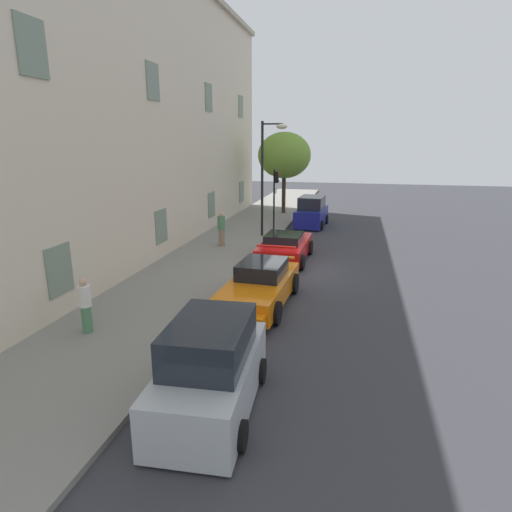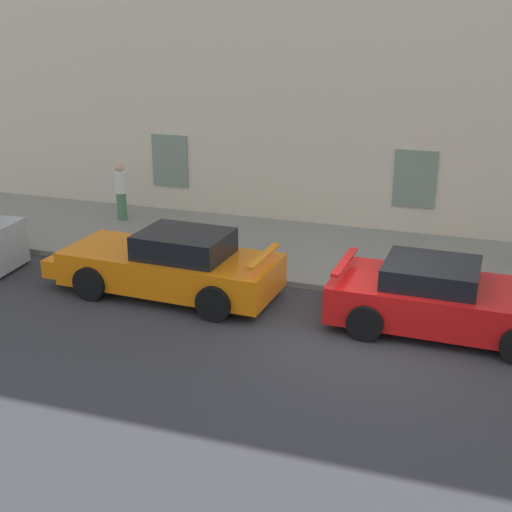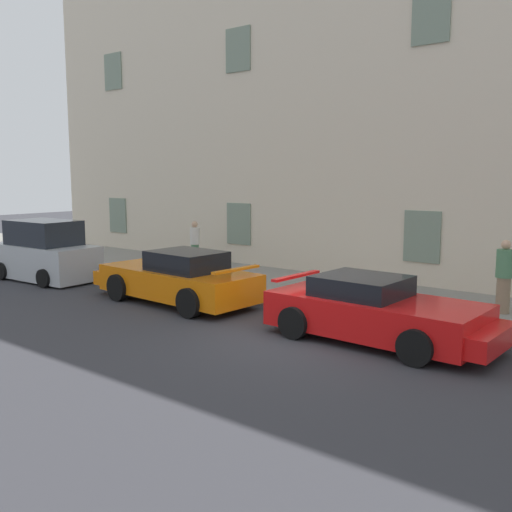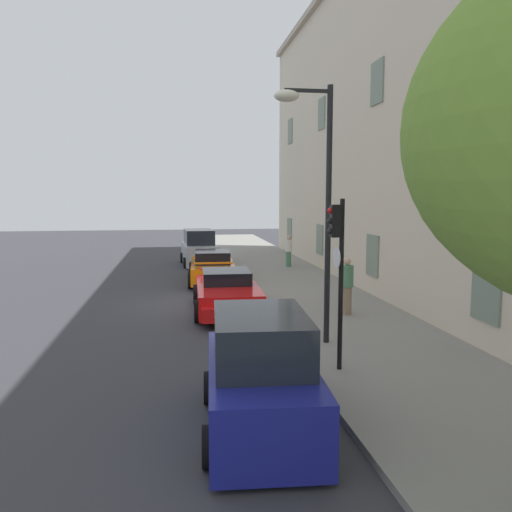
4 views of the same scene
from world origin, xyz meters
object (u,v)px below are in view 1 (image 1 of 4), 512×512
hatchback_distant (311,213)px  traffic_light (275,189)px  tree_near_kerb (284,155)px  pedestrian_strolling (221,229)px  street_lamp (270,159)px  sportscar_red_lead (258,288)px  sportscar_yellow_flank (286,247)px  hatchback_parked (211,371)px  pedestrian_admiring (85,305)px

hatchback_distant → traffic_light: size_ratio=1.06×
tree_near_kerb → pedestrian_strolling: 11.61m
street_lamp → tree_near_kerb: bearing=4.0°
sportscar_red_lead → sportscar_yellow_flank: bearing=0.7°
tree_near_kerb → traffic_light: bearing=-175.0°
tree_near_kerb → hatchback_parked: bearing=-173.8°
sportscar_yellow_flank → hatchback_distant: 8.38m
street_lamp → pedestrian_admiring: (-13.56, 2.43, -3.42)m
street_lamp → pedestrian_strolling: size_ratio=3.56×
sportscar_red_lead → pedestrian_strolling: pedestrian_strolling is taller
tree_near_kerb → street_lamp: street_lamp is taller
pedestrian_admiring → pedestrian_strolling: pedestrian_strolling is taller
sportscar_yellow_flank → hatchback_parked: 11.73m
pedestrian_admiring → sportscar_yellow_flank: bearing=-23.6°
hatchback_parked → traffic_light: traffic_light is taller
tree_near_kerb → traffic_light: 6.51m
hatchback_distant → sportscar_yellow_flank: bearing=178.0°
hatchback_distant → traffic_light: (-2.20, 1.96, 1.72)m
tree_near_kerb → pedestrian_strolling: tree_near_kerb is taller
tree_near_kerb → street_lamp: bearing=-176.0°
hatchback_distant → traffic_light: bearing=138.2°
traffic_light → street_lamp: size_ratio=0.57×
sportscar_red_lead → sportscar_yellow_flank: 6.02m
hatchback_parked → pedestrian_admiring: hatchback_parked is taller
traffic_light → pedestrian_strolling: bearing=158.8°
street_lamp → pedestrian_admiring: street_lamp is taller
hatchback_distant → pedestrian_admiring: bearing=166.2°
hatchback_distant → street_lamp: bearing=155.0°
traffic_light → pedestrian_admiring: (-15.52, 2.40, -1.61)m
sportscar_yellow_flank → hatchback_parked: bearing=-178.1°
hatchback_distant → tree_near_kerb: (4.05, 2.51, 3.46)m
sportscar_yellow_flank → hatchback_distant: bearing=-2.0°
hatchback_parked → street_lamp: 16.45m
sportscar_red_lead → hatchback_parked: hatchback_parked is taller
pedestrian_strolling → tree_near_kerb: bearing=-6.8°
sportscar_yellow_flank → tree_near_kerb: size_ratio=0.82×
hatchback_parked → pedestrian_strolling: 13.67m
hatchback_distant → hatchback_parked: bearing=-179.7°
traffic_light → tree_near_kerb: bearing=5.0°
sportscar_red_lead → hatchback_parked: 5.72m
hatchback_parked → pedestrian_admiring: size_ratio=2.42×
sportscar_yellow_flank → tree_near_kerb: bearing=10.1°
hatchback_distant → tree_near_kerb: bearing=31.8°
sportscar_red_lead → hatchback_distant: 14.39m
sportscar_yellow_flank → pedestrian_strolling: 3.81m
street_lamp → pedestrian_admiring: size_ratio=3.88×
sportscar_red_lead → street_lamp: bearing=9.6°
sportscar_red_lead → pedestrian_strolling: (7.38, 3.61, 0.39)m
pedestrian_strolling → hatchback_distant: bearing=-28.6°
hatchback_parked → street_lamp: (15.94, 2.04, 3.53)m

